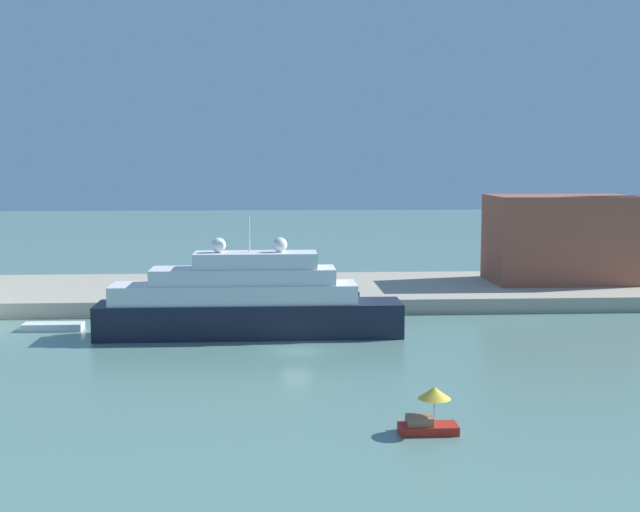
% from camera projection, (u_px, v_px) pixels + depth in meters
% --- Properties ---
extents(ground, '(400.00, 400.00, 0.00)m').
position_uv_depth(ground, '(297.00, 351.00, 71.14)').
color(ground, slate).
extents(quay_dock, '(110.00, 21.69, 1.63)m').
position_uv_depth(quay_dock, '(290.00, 292.00, 97.67)').
color(quay_dock, '#ADA38E').
rests_on(quay_dock, ground).
extents(large_yacht, '(28.07, 4.97, 11.21)m').
position_uv_depth(large_yacht, '(246.00, 303.00, 76.91)').
color(large_yacht, black).
rests_on(large_yacht, ground).
extents(small_motorboat, '(3.51, 1.98, 2.81)m').
position_uv_depth(small_motorboat, '(429.00, 413.00, 49.67)').
color(small_motorboat, '#B22319').
rests_on(small_motorboat, ground).
extents(work_barge, '(5.63, 1.92, 0.70)m').
position_uv_depth(work_barge, '(53.00, 327.00, 79.77)').
color(work_barge, silver).
rests_on(work_barge, ground).
extents(harbor_building, '(16.85, 10.06, 10.38)m').
position_uv_depth(harbor_building, '(561.00, 239.00, 100.11)').
color(harbor_building, '#93513D').
rests_on(harbor_building, quay_dock).
extents(parked_car, '(3.88, 1.90, 1.36)m').
position_uv_depth(parked_car, '(198.00, 284.00, 94.62)').
color(parked_car, black).
rests_on(parked_car, quay_dock).
extents(person_figure, '(0.36, 0.36, 1.58)m').
position_uv_depth(person_figure, '(234.00, 291.00, 88.63)').
color(person_figure, maroon).
rests_on(person_figure, quay_dock).
extents(mooring_bollard, '(0.48, 0.48, 0.71)m').
position_uv_depth(mooring_bollard, '(357.00, 295.00, 88.19)').
color(mooring_bollard, black).
rests_on(mooring_bollard, quay_dock).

